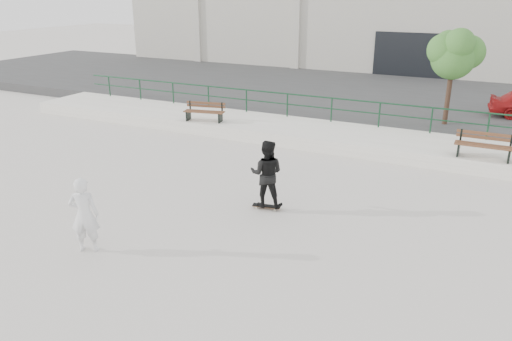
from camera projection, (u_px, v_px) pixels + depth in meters
The scene contains 11 objects.
ground at pixel (224, 252), 11.63m from camera, with size 120.00×120.00×0.00m, color beige.
ledge at pixel (344, 138), 19.54m from camera, with size 30.00×3.00×0.50m, color silver.
parking_strip at pixel (391, 98), 26.69m from camera, with size 60.00×14.00×0.50m, color #373737.
railing at pixel (355, 107), 20.29m from camera, with size 28.00×0.06×1.03m.
commercial_building at pixel (437, 5), 36.97m from camera, with size 44.20×16.33×8.00m.
bench_left at pixel (205, 112), 20.95m from camera, with size 1.78×0.84×0.79m.
bench_right at pixel (484, 146), 16.35m from camera, with size 1.83×0.55×0.85m.
tree at pixel (455, 52), 19.61m from camera, with size 2.18×1.93×3.87m.
skateboard at pixel (266, 206), 13.87m from camera, with size 0.80×0.34×0.09m.
standing_skater at pixel (267, 174), 13.54m from camera, with size 0.92×0.72×1.89m, color black.
seated_skater at pixel (84, 215), 11.38m from camera, with size 0.66×0.44×1.82m, color white.
Camera 1 is at (5.23, -8.87, 5.78)m, focal length 35.00 mm.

